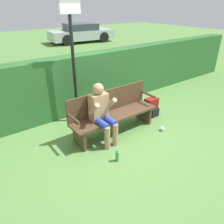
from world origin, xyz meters
name	(u,v)px	position (x,y,z in m)	size (l,w,h in m)	color
ground_plane	(115,132)	(0.00, 0.00, 0.00)	(40.00, 40.00, 0.00)	#5B8942
hedge_back	(80,83)	(0.00, 1.44, 0.70)	(12.00, 0.42, 1.41)	#2D662D
park_bench	(113,112)	(0.00, 0.08, 0.46)	(1.94, 0.48, 0.92)	#513823
person_seated	(102,111)	(-0.37, -0.05, 0.65)	(0.48, 0.58, 1.18)	tan
backpack	(151,107)	(1.21, 0.11, 0.21)	(0.31, 0.28, 0.44)	maroon
water_bottle	(117,156)	(-0.54, -0.78, 0.10)	(0.06, 0.06, 0.21)	green
signpost	(73,55)	(-0.36, 0.97, 1.52)	(0.43, 0.09, 2.64)	black
parked_car	(81,33)	(5.23, 10.66, 0.60)	(4.41, 2.27, 1.21)	#B7BCC6
litter_crumple	(162,129)	(0.87, -0.56, 0.05)	(0.09, 0.09, 0.09)	silver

